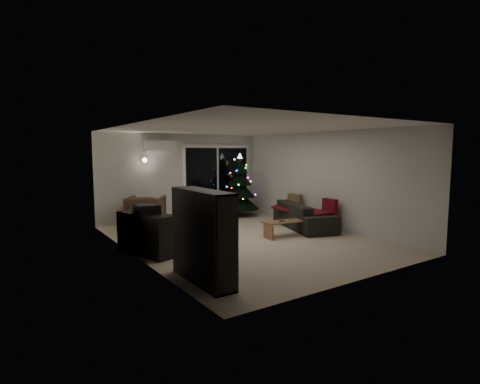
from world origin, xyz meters
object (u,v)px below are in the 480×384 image
object	(u,v)px
bookshelf	(193,238)
media_cabinet	(147,234)
sofa	(304,215)
coffee_table	(287,228)
christmas_tree	(240,185)
armchair	(146,212)

from	to	relation	value
bookshelf	media_cabinet	distance (m)	1.98
sofa	coffee_table	world-z (taller)	sofa
coffee_table	christmas_tree	xyz separation A→B (m)	(0.65, 2.97, 0.79)
media_cabinet	coffee_table	size ratio (longest dim) A/B	1.11
coffee_table	media_cabinet	bearing A→B (deg)	-176.66
media_cabinet	christmas_tree	xyz separation A→B (m)	(3.94, 2.67, 0.57)
media_cabinet	christmas_tree	distance (m)	4.79
media_cabinet	sofa	distance (m)	4.30
bookshelf	coffee_table	size ratio (longest dim) A/B	1.22
media_cabinet	armchair	distance (m)	2.69
sofa	coffee_table	size ratio (longest dim) A/B	1.96
media_cabinet	armchair	xyz separation A→B (m)	(0.88, 2.54, 0.02)
sofa	christmas_tree	world-z (taller)	christmas_tree
media_cabinet	armchair	bearing A→B (deg)	52.77
bookshelf	sofa	bearing A→B (deg)	32.16
bookshelf	armchair	bearing A→B (deg)	84.62
coffee_table	christmas_tree	bearing A→B (deg)	86.19
media_cabinet	armchair	world-z (taller)	armchair
armchair	coffee_table	world-z (taller)	armchair
bookshelf	armchair	world-z (taller)	bookshelf
armchair	coffee_table	bearing A→B (deg)	164.34
bookshelf	christmas_tree	size ratio (longest dim) A/B	0.73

